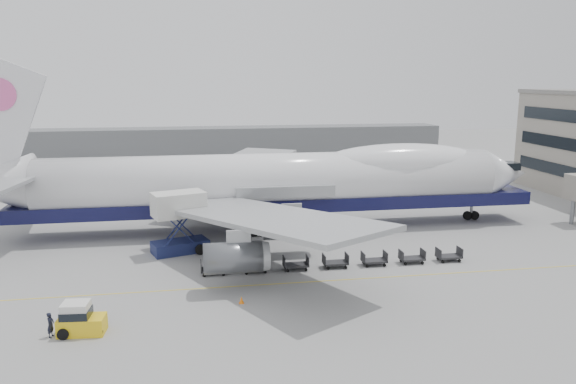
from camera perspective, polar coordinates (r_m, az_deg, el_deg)
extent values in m
plane|color=gray|center=(54.74, 0.22, -6.98)|extent=(260.00, 260.00, 0.00)
cube|color=gold|center=(49.18, 1.43, -9.16)|extent=(60.00, 0.15, 0.01)
cylinder|color=slate|center=(75.94, 26.92, -1.82)|extent=(0.50, 0.50, 3.00)
cube|color=slate|center=(121.95, -10.13, 4.80)|extent=(110.00, 8.00, 7.00)
cylinder|color=white|center=(64.83, -1.59, 1.14)|extent=(52.00, 6.40, 6.40)
cube|color=#0F103A|center=(65.49, -0.72, -1.04)|extent=(60.00, 5.76, 1.50)
cone|color=white|center=(74.57, 21.06, 1.73)|extent=(6.00, 6.40, 6.40)
ellipsoid|color=white|center=(68.46, 11.45, 2.96)|extent=(20.67, 5.78, 4.56)
cylinder|color=pink|center=(66.15, -27.22, 8.82)|extent=(3.40, 0.30, 3.40)
cube|color=#9EA0A3|center=(50.73, -2.68, -2.49)|extent=(20.35, 26.74, 2.26)
cube|color=#9EA0A3|center=(78.62, -5.22, 2.48)|extent=(20.35, 26.74, 2.26)
cylinder|color=#595B60|center=(83.47, -7.51, 1.43)|extent=(4.80, 2.60, 2.60)
cylinder|color=#595B60|center=(75.10, -2.65, 0.39)|extent=(4.80, 2.60, 2.60)
cylinder|color=#595B60|center=(55.80, -0.13, -3.51)|extent=(4.80, 2.60, 2.60)
cylinder|color=#595B60|center=(46.55, -5.63, -6.65)|extent=(4.80, 2.60, 2.60)
cylinder|color=slate|center=(73.46, 18.13, -1.74)|extent=(0.36, 0.36, 2.50)
cylinder|color=black|center=(73.62, 18.09, -2.28)|extent=(1.10, 0.45, 1.10)
cylinder|color=slate|center=(62.55, -3.91, -3.45)|extent=(0.36, 0.36, 2.50)
cylinder|color=black|center=(62.73, -3.90, -4.06)|extent=(1.10, 0.45, 1.10)
cylinder|color=slate|center=(68.34, -4.42, -2.16)|extent=(0.36, 0.36, 2.50)
cylinder|color=black|center=(68.51, -4.41, -2.73)|extent=(1.10, 0.45, 1.10)
cube|color=navy|center=(58.14, -10.89, -5.46)|extent=(6.06, 4.23, 1.21)
cube|color=silver|center=(57.03, -11.06, -1.23)|extent=(5.71, 4.30, 2.42)
cube|color=navy|center=(56.38, -11.00, -3.68)|extent=(3.77, 1.34, 4.34)
cube|color=navy|center=(58.72, -10.95, -3.07)|extent=(3.77, 1.34, 4.34)
cube|color=slate|center=(58.75, -11.02, -0.85)|extent=(2.93, 2.08, 0.15)
cylinder|color=black|center=(57.21, -12.90, -5.94)|extent=(0.99, 0.39, 0.99)
cylinder|color=black|center=(59.32, -12.79, -5.31)|extent=(0.99, 0.39, 0.99)
cylinder|color=black|center=(57.10, -8.91, -5.82)|extent=(0.99, 0.39, 0.99)
cylinder|color=black|center=(59.21, -8.94, -5.19)|extent=(0.99, 0.39, 0.99)
cube|color=yellow|center=(42.28, -20.19, -12.58)|extent=(3.25, 1.94, 1.22)
cube|color=silver|center=(41.95, -20.74, -11.17)|extent=(1.91, 1.71, 1.11)
cube|color=black|center=(42.03, -20.72, -11.45)|extent=(2.03, 1.83, 0.56)
cylinder|color=black|center=(41.95, -21.88, -13.23)|extent=(0.78, 0.33, 0.78)
cylinder|color=black|center=(43.24, -21.48, -12.45)|extent=(0.78, 0.33, 0.78)
cylinder|color=black|center=(41.53, -18.80, -13.27)|extent=(0.78, 0.33, 0.78)
cylinder|color=black|center=(42.83, -18.50, -12.47)|extent=(0.78, 0.33, 0.78)
imported|color=black|center=(42.42, -22.98, -12.32)|extent=(0.57, 0.73, 1.75)
cone|color=orange|center=(44.95, -4.75, -10.86)|extent=(0.37, 0.37, 0.57)
cube|color=orange|center=(45.05, -4.75, -11.18)|extent=(0.39, 0.39, 0.03)
cube|color=#2D2D30|center=(51.38, -7.57, -7.81)|extent=(2.30, 1.35, 0.18)
cube|color=#2D2D30|center=(51.23, -8.82, -7.44)|extent=(0.08, 1.35, 0.90)
cube|color=#2D2D30|center=(51.29, -6.35, -7.34)|extent=(0.08, 1.35, 0.90)
cylinder|color=black|center=(50.94, -8.51, -8.37)|extent=(0.30, 0.12, 0.30)
cylinder|color=black|center=(51.98, -8.53, -7.96)|extent=(0.30, 0.12, 0.30)
cylinder|color=black|center=(50.99, -6.58, -8.30)|extent=(0.30, 0.12, 0.30)
cylinder|color=black|center=(52.02, -6.64, -7.89)|extent=(0.30, 0.12, 0.30)
cube|color=#2D2D30|center=(51.62, -3.36, -7.64)|extent=(2.30, 1.35, 0.18)
cube|color=#2D2D30|center=(51.39, -4.59, -7.27)|extent=(0.08, 1.35, 0.90)
cube|color=#2D2D30|center=(51.61, -2.14, -7.16)|extent=(0.08, 1.35, 0.90)
cylinder|color=black|center=(51.12, -4.24, -8.20)|extent=(0.30, 0.12, 0.30)
cylinder|color=black|center=(52.16, -4.36, -7.80)|extent=(0.30, 0.12, 0.30)
cylinder|color=black|center=(51.30, -2.34, -8.11)|extent=(0.30, 0.12, 0.30)
cylinder|color=black|center=(52.32, -2.49, -7.71)|extent=(0.30, 0.12, 0.30)
cube|color=#2D2D30|center=(52.13, 0.79, -7.42)|extent=(2.30, 1.35, 0.18)
cube|color=#2D2D30|center=(51.83, -0.42, -7.07)|extent=(0.08, 1.35, 0.90)
cube|color=#2D2D30|center=(52.20, 1.98, -6.94)|extent=(0.08, 1.35, 0.90)
cylinder|color=black|center=(51.58, -0.04, -7.98)|extent=(0.30, 0.12, 0.30)
cylinder|color=black|center=(52.60, -0.24, -7.59)|extent=(0.30, 0.12, 0.30)
cylinder|color=black|center=(51.87, 1.83, -7.88)|extent=(0.30, 0.12, 0.30)
cylinder|color=black|center=(52.89, 1.59, -7.49)|extent=(0.30, 0.12, 0.30)
cube|color=#2D2D30|center=(52.91, 4.83, -7.18)|extent=(2.30, 1.35, 0.18)
cube|color=#2D2D30|center=(52.53, 3.67, -6.84)|extent=(0.08, 1.35, 0.90)
cube|color=#2D2D30|center=(53.06, 5.99, -6.69)|extent=(0.08, 1.35, 0.90)
cylinder|color=black|center=(52.30, 4.06, -7.73)|extent=(0.30, 0.12, 0.30)
cylinder|color=black|center=(53.31, 3.78, -7.35)|extent=(0.30, 0.12, 0.30)
cylinder|color=black|center=(52.71, 5.88, -7.61)|extent=(0.30, 0.12, 0.30)
cylinder|color=black|center=(53.72, 5.56, -7.24)|extent=(0.30, 0.12, 0.30)
cube|color=#2D2D30|center=(53.94, 8.73, -6.90)|extent=(2.30, 1.35, 0.18)
cube|color=#2D2D30|center=(53.48, 7.62, -6.58)|extent=(0.08, 1.35, 0.90)
cube|color=#2D2D30|center=(54.16, 9.86, -6.42)|extent=(0.08, 1.35, 0.90)
cylinder|color=black|center=(53.28, 8.03, -7.46)|extent=(0.30, 0.12, 0.30)
cylinder|color=black|center=(54.27, 7.68, -7.09)|extent=(0.30, 0.12, 0.30)
cylinder|color=black|center=(53.80, 9.77, -7.32)|extent=(0.30, 0.12, 0.30)
cylinder|color=black|center=(54.79, 9.39, -6.96)|extent=(0.30, 0.12, 0.30)
cube|color=#2D2D30|center=(55.20, 12.47, -6.61)|extent=(2.30, 1.35, 0.18)
cube|color=#2D2D30|center=(54.69, 11.41, -6.30)|extent=(0.08, 1.35, 0.90)
cube|color=#2D2D30|center=(55.49, 13.54, -6.13)|extent=(0.08, 1.35, 0.90)
cylinder|color=black|center=(54.50, 11.83, -7.15)|extent=(0.30, 0.12, 0.30)
cylinder|color=black|center=(55.47, 11.42, -6.80)|extent=(0.30, 0.12, 0.30)
cylinder|color=black|center=(55.13, 13.49, -7.01)|extent=(0.30, 0.12, 0.30)
cylinder|color=black|center=(56.09, 13.05, -6.67)|extent=(0.30, 0.12, 0.30)
cube|color=#2D2D30|center=(56.69, 16.01, -6.31)|extent=(2.30, 1.35, 0.18)
cube|color=#2D2D30|center=(56.11, 15.02, -6.01)|extent=(0.08, 1.35, 0.90)
cube|color=#2D2D30|center=(57.05, 17.04, -5.84)|extent=(0.08, 1.35, 0.90)
cylinder|color=black|center=(55.95, 15.45, -6.84)|extent=(0.30, 0.12, 0.30)
cylinder|color=black|center=(56.90, 14.98, -6.51)|extent=(0.30, 0.12, 0.30)
cylinder|color=black|center=(56.68, 17.02, -6.69)|extent=(0.30, 0.12, 0.30)
cylinder|color=black|center=(57.61, 16.53, -6.37)|extent=(0.30, 0.12, 0.30)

